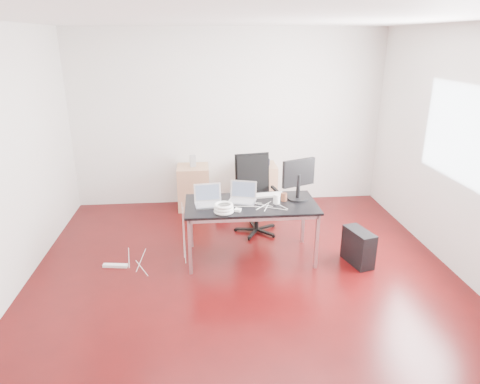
{
  "coord_description": "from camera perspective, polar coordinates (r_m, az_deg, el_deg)",
  "views": [
    {
      "loc": [
        -0.46,
        -4.36,
        2.63
      ],
      "look_at": [
        0.0,
        0.55,
        0.85
      ],
      "focal_mm": 32.0,
      "sensor_mm": 36.0,
      "label": 1
    }
  ],
  "objects": [
    {
      "name": "monitor",
      "position": [
        5.32,
        7.8,
        1.98
      ],
      "size": [
        0.43,
        0.26,
        0.51
      ],
      "rotation": [
        0.0,
        0.0,
        0.4
      ],
      "color": "black",
      "rests_on": "desk"
    },
    {
      "name": "speaker",
      "position": [
        6.85,
        -6.31,
        4.13
      ],
      "size": [
        0.1,
        0.1,
        0.18
      ],
      "primitive_type": "cube",
      "rotation": [
        0.0,
        0.0,
        0.18
      ],
      "color": "#9E9E9E",
      "rests_on": "filing_cabinet_left"
    },
    {
      "name": "cup_brown",
      "position": [
        5.31,
        5.87,
        -0.67
      ],
      "size": [
        0.1,
        0.1,
        0.1
      ],
      "primitive_type": "cylinder",
      "rotation": [
        0.0,
        0.0,
        0.33
      ],
      "color": "brown",
      "rests_on": "desk"
    },
    {
      "name": "pc_tower",
      "position": [
        5.47,
        15.5,
        -7.08
      ],
      "size": [
        0.31,
        0.49,
        0.44
      ],
      "primitive_type": "cube",
      "rotation": [
        0.0,
        0.0,
        0.26
      ],
      "color": "black",
      "rests_on": "ground"
    },
    {
      "name": "desk",
      "position": [
        5.24,
        1.47,
        -2.06
      ],
      "size": [
        1.6,
        0.8,
        0.73
      ],
      "color": "black",
      "rests_on": "ground"
    },
    {
      "name": "filing_cabinet_left",
      "position": [
        6.98,
        -6.21,
        0.65
      ],
      "size": [
        0.5,
        0.5,
        0.7
      ],
      "primitive_type": "cube",
      "color": "tan",
      "rests_on": "ground"
    },
    {
      "name": "room_shell",
      "position": [
        4.56,
        1.1,
        4.23
      ],
      "size": [
        5.0,
        5.0,
        5.0
      ],
      "color": "#360606",
      "rests_on": "ground"
    },
    {
      "name": "navy_garment",
      "position": [
        6.85,
        2.67,
        3.86
      ],
      "size": [
        0.35,
        0.3,
        0.09
      ],
      "primitive_type": "cube",
      "rotation": [
        0.0,
        0.0,
        -0.23
      ],
      "color": "black",
      "rests_on": "filing_cabinet_right"
    },
    {
      "name": "wastebasket",
      "position": [
        6.81,
        -2.29,
        -1.62
      ],
      "size": [
        0.25,
        0.25,
        0.28
      ],
      "primitive_type": "cylinder",
      "rotation": [
        0.0,
        0.0,
        -0.03
      ],
      "color": "black",
      "rests_on": "ground"
    },
    {
      "name": "laptop_left",
      "position": [
        5.18,
        -4.23,
        -1.05
      ],
      "size": [
        0.36,
        0.29,
        0.23
      ],
      "rotation": [
        0.0,
        0.0,
        0.11
      ],
      "color": "silver",
      "rests_on": "desk"
    },
    {
      "name": "power_strip",
      "position": [
        5.5,
        -16.29,
        -9.4
      ],
      "size": [
        0.31,
        0.1,
        0.04
      ],
      "primitive_type": "cube",
      "rotation": [
        0.0,
        0.0,
        -0.15
      ],
      "color": "white",
      "rests_on": "ground"
    },
    {
      "name": "power_adapter",
      "position": [
        4.98,
        -0.29,
        -2.41
      ],
      "size": [
        0.09,
        0.09,
        0.03
      ],
      "primitive_type": "cube",
      "rotation": [
        0.0,
        0.0,
        -0.39
      ],
      "color": "white",
      "rests_on": "desk"
    },
    {
      "name": "office_chair",
      "position": [
        6.03,
        2.03,
        0.22
      ],
      "size": [
        0.55,
        0.57,
        1.08
      ],
      "rotation": [
        0.0,
        0.0,
        0.16
      ],
      "color": "black",
      "rests_on": "ground"
    },
    {
      "name": "keyboard",
      "position": [
        5.47,
        3.65,
        -0.41
      ],
      "size": [
        0.46,
        0.2,
        0.02
      ],
      "primitive_type": "cube",
      "rotation": [
        0.0,
        0.0,
        0.14
      ],
      "color": "white",
      "rests_on": "desk"
    },
    {
      "name": "filing_cabinet_right",
      "position": [
        7.04,
        2.7,
        0.92
      ],
      "size": [
        0.5,
        0.5,
        0.7
      ],
      "primitive_type": "cube",
      "color": "tan",
      "rests_on": "ground"
    },
    {
      "name": "cable_coil",
      "position": [
        4.93,
        -2.19,
        -2.17
      ],
      "size": [
        0.24,
        0.24,
        0.11
      ],
      "rotation": [
        0.0,
        0.0,
        -0.05
      ],
      "color": "white",
      "rests_on": "desk"
    },
    {
      "name": "cup_white",
      "position": [
        5.2,
        4.9,
        -0.94
      ],
      "size": [
        0.1,
        0.1,
        0.12
      ],
      "primitive_type": "cylinder",
      "rotation": [
        0.0,
        0.0,
        -0.34
      ],
      "color": "white",
      "rests_on": "desk"
    },
    {
      "name": "laptop_right",
      "position": [
        5.27,
        0.35,
        -0.63
      ],
      "size": [
        0.39,
        0.34,
        0.23
      ],
      "rotation": [
        0.0,
        0.0,
        -0.3
      ],
      "color": "silver",
      "rests_on": "desk"
    }
  ]
}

